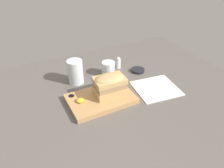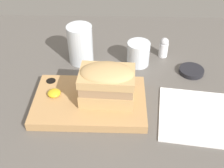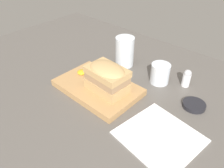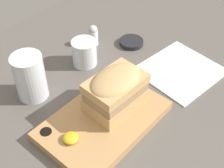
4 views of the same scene
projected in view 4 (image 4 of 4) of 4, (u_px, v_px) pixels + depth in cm
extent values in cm
cube|color=#56514C|center=(117.00, 135.00, 70.16)|extent=(141.32, 107.76, 2.00)
cube|color=tan|center=(105.00, 119.00, 70.79)|extent=(28.26, 18.40, 2.26)
cylinder|color=black|center=(46.00, 133.00, 67.14)|extent=(2.58, 2.58, 1.13)
cube|color=tan|center=(116.00, 100.00, 71.18)|extent=(13.63, 9.48, 3.56)
cube|color=#9E7A56|center=(116.00, 91.00, 69.12)|extent=(13.09, 9.10, 2.47)
cube|color=tan|center=(116.00, 83.00, 67.55)|extent=(13.63, 9.48, 2.13)
ellipsoid|color=tan|center=(116.00, 80.00, 66.94)|extent=(13.36, 9.29, 3.20)
ellipsoid|color=gold|center=(71.00, 138.00, 64.76)|extent=(3.35, 3.35, 1.34)
cylinder|color=silver|center=(30.00, 77.00, 74.22)|extent=(7.44, 7.44, 11.84)
cylinder|color=silver|center=(32.00, 86.00, 76.31)|extent=(6.55, 6.55, 5.33)
cylinder|color=silver|center=(84.00, 53.00, 84.96)|extent=(6.79, 6.79, 7.25)
cylinder|color=#33050F|center=(84.00, 54.00, 85.24)|extent=(6.11, 6.11, 6.02)
cube|color=white|center=(180.00, 71.00, 84.70)|extent=(21.89, 20.93, 0.40)
cylinder|color=white|center=(93.00, 38.00, 92.44)|extent=(2.82, 2.82, 4.63)
sphere|color=#B7B7BC|center=(93.00, 30.00, 90.52)|extent=(2.68, 2.68, 2.68)
cylinder|color=black|center=(131.00, 42.00, 93.60)|extent=(7.17, 7.17, 1.32)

